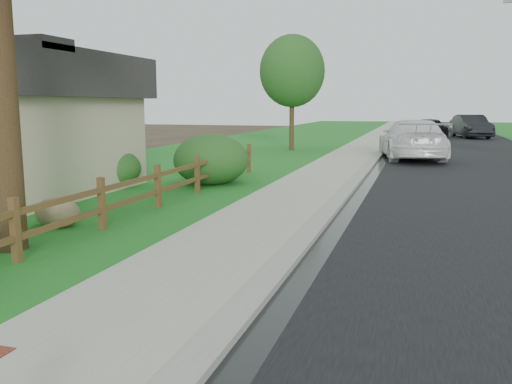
% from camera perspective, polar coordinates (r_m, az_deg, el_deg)
% --- Properties ---
extents(road, '(8.00, 90.00, 0.02)m').
position_cam_1_polar(road, '(39.11, 20.19, 4.95)').
color(road, black).
rests_on(road, ground).
extents(curb, '(0.40, 90.00, 0.12)m').
position_cam_1_polar(curb, '(39.09, 14.01, 5.31)').
color(curb, gray).
rests_on(curb, ground).
extents(wet_gutter, '(0.50, 90.00, 0.00)m').
position_cam_1_polar(wet_gutter, '(39.08, 14.53, 5.23)').
color(wet_gutter, black).
rests_on(wet_gutter, road).
extents(sidewalk, '(2.20, 90.00, 0.10)m').
position_cam_1_polar(sidewalk, '(39.18, 12.11, 5.37)').
color(sidewalk, '#9B9887').
rests_on(sidewalk, ground).
extents(grass_strip, '(1.60, 90.00, 0.06)m').
position_cam_1_polar(grass_strip, '(39.38, 9.34, 5.45)').
color(grass_strip, '#1C621F').
rests_on(grass_strip, ground).
extents(lawn_near, '(9.00, 90.00, 0.04)m').
position_cam_1_polar(lawn_near, '(40.40, 1.98, 5.64)').
color(lawn_near, '#1C621F').
rests_on(lawn_near, ground).
extents(ranch_fence, '(0.12, 16.92, 1.10)m').
position_cam_1_polar(ranch_fence, '(12.11, -12.89, -0.03)').
color(ranch_fence, '#4C3119').
rests_on(ranch_fence, ground).
extents(white_suv, '(3.54, 6.60, 1.82)m').
position_cam_1_polar(white_suv, '(26.11, 16.11, 5.35)').
color(white_suv, white).
rests_on(white_suv, road).
extents(dark_car_mid, '(3.15, 4.88, 1.55)m').
position_cam_1_polar(dark_car_mid, '(43.10, 17.87, 6.45)').
color(dark_car_mid, black).
rests_on(dark_car_mid, road).
extents(dark_car_far, '(2.99, 5.56, 1.74)m').
position_cam_1_polar(dark_car_far, '(44.62, 21.69, 6.45)').
color(dark_car_far, black).
rests_on(dark_car_far, road).
extents(boulder, '(1.06, 0.86, 0.64)m').
position_cam_1_polar(boulder, '(11.78, -20.16, -2.08)').
color(boulder, brown).
rests_on(boulder, ground).
extents(shrub_c, '(2.02, 2.02, 1.19)m').
position_cam_1_polar(shrub_c, '(16.96, -14.78, 2.40)').
color(shrub_c, '#1A4819').
rests_on(shrub_c, ground).
extents(shrub_d, '(3.10, 3.10, 1.61)m').
position_cam_1_polar(shrub_d, '(17.07, -4.76, 3.42)').
color(shrub_d, '#1A4819').
rests_on(shrub_d, ground).
extents(tree_near_left, '(3.52, 3.52, 6.24)m').
position_cam_1_polar(tree_near_left, '(29.88, 3.83, 12.57)').
color(tree_near_left, '#312214').
rests_on(tree_near_left, ground).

